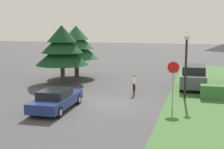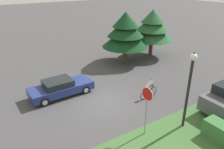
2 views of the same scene
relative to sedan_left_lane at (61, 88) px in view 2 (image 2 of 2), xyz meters
name	(u,v)px [view 2 (image 2 of 2)]	position (x,y,z in m)	size (l,w,h in m)	color
ground_plane	(102,102)	(2.45, 2.08, -0.63)	(140.00, 140.00, 0.00)	#424244
sedan_left_lane	(61,88)	(0.00, 0.00, 0.00)	(2.00, 4.67, 1.28)	navy
cyclist	(149,88)	(3.71, 5.26, 0.10)	(0.44, 1.67, 1.53)	black
stop_sign	(147,102)	(6.71, 2.39, 1.44)	(0.76, 0.09, 2.89)	gray
street_lamp	(190,80)	(7.35, 4.77, 2.38)	(0.39, 0.39, 4.56)	black
conifer_tall_near	(125,32)	(-3.23, 8.06, 2.50)	(4.59, 4.59, 5.08)	#4C3823
conifer_tall_far	(152,27)	(-3.37, 11.67, 2.57)	(4.44, 4.44, 5.03)	#4C3823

